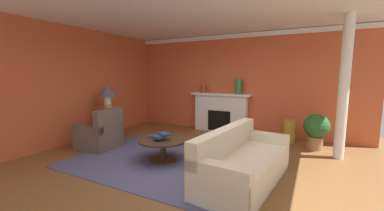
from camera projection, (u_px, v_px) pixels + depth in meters
name	position (u px, v px, depth m)	size (l,w,h in m)	color
ground_plane	(187.00, 164.00, 4.59)	(8.43, 8.43, 0.00)	brown
wall_fireplace	(235.00, 84.00, 7.02)	(7.09, 0.12, 2.91)	#C65633
wall_window	(82.00, 85.00, 6.18)	(0.12, 6.45, 2.91)	#C65633
ceiling_panel	(194.00, 11.00, 4.47)	(7.09, 6.45, 0.06)	white
crown_moulding	(235.00, 36.00, 6.77)	(7.09, 0.08, 0.12)	white
area_rug	(163.00, 160.00, 4.77)	(3.54, 2.66, 0.01)	#4C517A
fireplace	(220.00, 113.00, 7.12)	(1.80, 0.35, 1.17)	white
sofa	(242.00, 164.00, 3.81)	(1.13, 2.19, 0.85)	beige
armchair_near_window	(100.00, 135.00, 5.52)	(0.87, 0.87, 0.95)	brown
coffee_table	(163.00, 144.00, 4.73)	(1.00, 1.00, 0.45)	#3D2D1E
side_table	(109.00, 124.00, 6.37)	(0.56, 0.56, 0.70)	#3D2D1E
table_lamp	(107.00, 93.00, 6.26)	(0.44, 0.44, 0.75)	beige
vase_tall_corner	(289.00, 131.00, 5.99)	(0.30, 0.30, 0.58)	#B7892D
vase_mantel_right	(238.00, 87.00, 6.72)	(0.18, 0.18, 0.43)	#33703D
vase_mantel_left	(204.00, 89.00, 7.23)	(0.16, 0.16, 0.24)	#9E3328
vase_on_side_table	(109.00, 109.00, 6.14)	(0.17, 0.17, 0.24)	#B7892D
book_red_cover	(155.00, 137.00, 4.78)	(0.25, 0.15, 0.05)	navy
book_art_folio	(159.00, 137.00, 4.58)	(0.19, 0.17, 0.05)	navy
book_small_novel	(165.00, 134.00, 4.62)	(0.24, 0.16, 0.04)	navy
potted_plant	(316.00, 129.00, 5.40)	(0.56, 0.56, 0.83)	#A8754C
column_white	(344.00, 88.00, 4.71)	(0.20, 0.20, 2.91)	white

